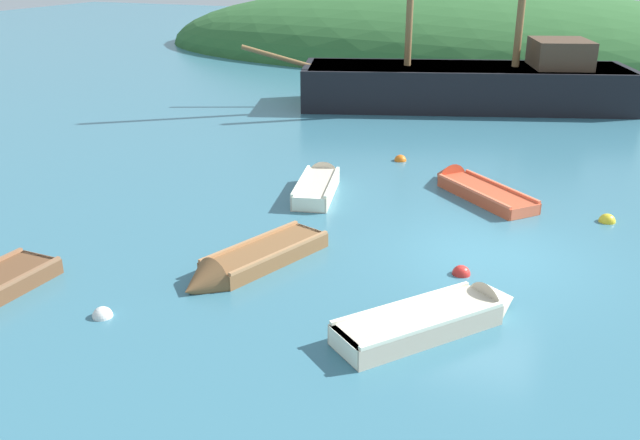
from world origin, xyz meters
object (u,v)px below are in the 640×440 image
(buoy_orange, at_px, (400,161))
(rowboat_center, at_px, (441,320))
(rowboat_outer_right, at_px, (247,265))
(buoy_yellow, at_px, (607,222))
(buoy_white, at_px, (103,317))
(rowboat_far, at_px, (319,186))
(rowboat_near_dock, at_px, (472,190))
(buoy_red, at_px, (461,274))
(sailing_ship, at_px, (468,92))

(buoy_orange, bearing_deg, rowboat_center, -69.87)
(rowboat_outer_right, height_order, buoy_yellow, rowboat_outer_right)
(buoy_white, bearing_deg, rowboat_outer_right, 61.40)
(rowboat_far, relative_size, buoy_orange, 8.74)
(rowboat_near_dock, relative_size, buoy_white, 9.25)
(rowboat_outer_right, distance_m, buoy_white, 3.12)
(rowboat_near_dock, xyz_separation_m, buoy_red, (0.75, -5.14, -0.09))
(rowboat_far, distance_m, buoy_white, 7.99)
(buoy_red, bearing_deg, buoy_yellow, 57.57)
(rowboat_far, bearing_deg, buoy_yellow, -99.37)
(rowboat_near_dock, relative_size, rowboat_center, 0.97)
(rowboat_far, height_order, buoy_white, rowboat_far)
(rowboat_center, bearing_deg, rowboat_outer_right, 118.15)
(rowboat_outer_right, xyz_separation_m, buoy_white, (-1.49, -2.74, -0.10))
(sailing_ship, xyz_separation_m, rowboat_center, (3.14, -18.35, -0.49))
(sailing_ship, height_order, rowboat_outer_right, sailing_ship)
(sailing_ship, height_order, buoy_red, sailing_ship)
(buoy_orange, bearing_deg, rowboat_near_dock, -39.86)
(rowboat_center, relative_size, buoy_red, 9.37)
(rowboat_far, distance_m, buoy_orange, 3.86)
(sailing_ship, height_order, rowboat_center, sailing_ship)
(rowboat_outer_right, xyz_separation_m, buoy_orange, (0.75, 8.84, -0.10))
(buoy_white, bearing_deg, rowboat_near_dock, 62.32)
(rowboat_center, relative_size, rowboat_far, 1.06)
(rowboat_center, xyz_separation_m, buoy_white, (-5.75, -1.99, -0.13))
(rowboat_near_dock, relative_size, buoy_red, 9.13)
(rowboat_near_dock, xyz_separation_m, buoy_yellow, (3.46, -0.88, -0.09))
(buoy_yellow, bearing_deg, rowboat_far, -175.87)
(sailing_ship, distance_m, rowboat_near_dock, 11.24)
(rowboat_outer_right, height_order, rowboat_far, rowboat_far)
(rowboat_outer_right, height_order, buoy_red, rowboat_outer_right)
(rowboat_center, relative_size, buoy_white, 9.49)
(rowboat_near_dock, height_order, rowboat_center, rowboat_center)
(rowboat_near_dock, relative_size, rowboat_outer_right, 0.92)
(sailing_ship, height_order, rowboat_far, sailing_ship)
(buoy_red, height_order, buoy_white, buoy_red)
(rowboat_center, bearing_deg, buoy_orange, 58.22)
(buoy_white, distance_m, buoy_orange, 11.79)
(rowboat_center, xyz_separation_m, buoy_red, (-0.09, 2.22, -0.13))
(buoy_yellow, height_order, buoy_white, buoy_yellow)
(rowboat_near_dock, distance_m, rowboat_outer_right, 7.44)
(rowboat_center, distance_m, rowboat_far, 7.63)
(buoy_white, height_order, buoy_orange, buoy_orange)
(buoy_red, relative_size, buoy_white, 1.01)
(sailing_ship, relative_size, buoy_white, 42.67)
(buoy_red, distance_m, buoy_orange, 8.12)
(sailing_ship, distance_m, buoy_red, 16.43)
(rowboat_near_dock, bearing_deg, sailing_ship, -36.73)
(buoy_red, bearing_deg, rowboat_far, 141.56)
(buoy_orange, bearing_deg, sailing_ship, 87.54)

